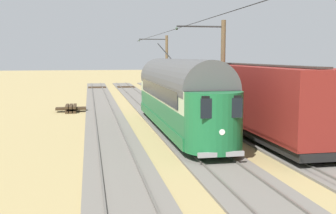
# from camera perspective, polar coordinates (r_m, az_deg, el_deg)

# --- Properties ---
(ground_plane) EXTENTS (220.00, 220.00, 0.00)m
(ground_plane) POSITION_cam_1_polar(r_m,az_deg,el_deg) (29.50, 3.38, -1.68)
(ground_plane) COLOR #9E8956
(track_streetcar_siding) EXTENTS (2.80, 80.00, 0.18)m
(track_streetcar_siding) POSITION_cam_1_polar(r_m,az_deg,el_deg) (31.82, 13.96, -1.14)
(track_streetcar_siding) COLOR #666059
(track_streetcar_siding) RESTS_ON ground
(track_adjacent_siding) EXTENTS (2.80, 80.00, 0.18)m
(track_adjacent_siding) POSITION_cam_1_polar(r_m,az_deg,el_deg) (30.34, 6.96, -1.37)
(track_adjacent_siding) COLOR #666059
(track_adjacent_siding) RESTS_ON ground
(track_third_siding) EXTENTS (2.80, 80.00, 0.18)m
(track_third_siding) POSITION_cam_1_polar(r_m,az_deg,el_deg) (29.37, -0.62, -1.60)
(track_third_siding) COLOR #666059
(track_third_siding) RESTS_ON ground
(track_outer_siding) EXTENTS (2.80, 80.00, 0.18)m
(track_outer_siding) POSITION_cam_1_polar(r_m,az_deg,el_deg) (28.93, -8.58, -1.81)
(track_outer_siding) COLOR #666059
(track_outer_siding) RESTS_ON ground
(vintage_streetcar) EXTENTS (2.65, 16.69, 5.27)m
(vintage_streetcar) POSITION_cam_1_polar(r_m,az_deg,el_deg) (24.42, 1.38, 1.86)
(vintage_streetcar) COLOR #196033
(vintage_streetcar) RESTS_ON ground
(coach_adjacent) EXTENTS (2.96, 13.94, 3.85)m
(coach_adjacent) POSITION_cam_1_polar(r_m,az_deg,el_deg) (23.22, 12.61, 1.20)
(coach_adjacent) COLOR maroon
(coach_adjacent) RESTS_ON ground
(catenary_pole_foreground) EXTENTS (3.11, 0.28, 6.62)m
(catenary_pole_foreground) POSITION_cam_1_polar(r_m,az_deg,el_deg) (43.44, -0.31, 5.73)
(catenary_pole_foreground) COLOR brown
(catenary_pole_foreground) RESTS_ON ground
(catenary_pole_mid_near) EXTENTS (3.11, 0.28, 6.62)m
(catenary_pole_mid_near) POSITION_cam_1_polar(r_m,az_deg,el_deg) (25.43, 7.38, 4.78)
(catenary_pole_mid_near) COLOR brown
(catenary_pole_mid_near) RESTS_ON ground
(overhead_wire_run) EXTENTS (2.90, 41.11, 0.18)m
(overhead_wire_run) POSITION_cam_1_polar(r_m,az_deg,el_deg) (25.53, 0.97, 10.68)
(overhead_wire_run) COLOR black
(overhead_wire_run) RESTS_ON ground
(spare_tie_stack) EXTENTS (2.40, 2.40, 0.54)m
(spare_tie_stack) POSITION_cam_1_polar(r_m,az_deg,el_deg) (34.18, -13.27, -0.20)
(spare_tie_stack) COLOR #382819
(spare_tie_stack) RESTS_ON ground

